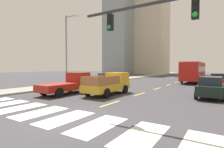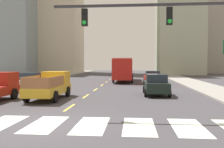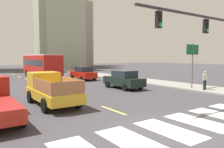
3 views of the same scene
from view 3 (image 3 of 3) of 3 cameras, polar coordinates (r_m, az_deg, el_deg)
ground_plane at (r=9.39m, az=14.77°, el=-14.15°), size 160.00×160.00×0.00m
sidewalk_right at (r=30.01m, az=2.74°, el=-1.04°), size 3.73×110.00×0.15m
crosswalk_stripe_3 at (r=8.07m, az=5.08°, el=-17.16°), size 1.30×3.02×0.01m
crosswalk_stripe_4 at (r=9.39m, az=14.77°, el=-14.13°), size 1.30×3.02×0.01m
crosswalk_stripe_5 at (r=10.91m, az=21.75°, el=-11.64°), size 1.30×3.02×0.01m
crosswalk_stripe_6 at (r=12.57m, az=26.86°, el=-9.68°), size 1.30×3.02×0.01m
lane_dash_0 at (r=12.26m, az=0.25°, el=-9.55°), size 0.16×2.40×0.01m
lane_dash_1 at (r=16.52m, az=-9.75°, el=-5.93°), size 0.16×2.40×0.01m
lane_dash_2 at (r=21.11m, az=-15.47°, el=-3.76°), size 0.16×2.40×0.01m
lane_dash_3 at (r=25.85m, az=-19.10°, el=-2.35°), size 0.16×2.40×0.01m
lane_dash_4 at (r=30.67m, az=-21.60°, el=-1.37°), size 0.16×2.40×0.01m
lane_dash_5 at (r=35.54m, az=-23.41°, el=-0.66°), size 0.16×2.40×0.01m
lane_dash_6 at (r=40.45m, az=-24.79°, el=-0.12°), size 0.16×2.40×0.01m
lane_dash_7 at (r=45.37m, az=-25.86°, el=0.31°), size 0.16×2.40×0.01m
pickup_stakebed at (r=14.22m, az=-16.06°, el=-3.93°), size 2.18×5.20×1.96m
city_bus at (r=32.54m, az=-18.28°, el=2.48°), size 2.72×10.80×3.32m
sedan_far at (r=20.37m, az=3.12°, el=-1.46°), size 2.02×4.40×1.72m
sedan_mid at (r=28.29m, az=-7.61°, el=0.18°), size 2.02×4.40×1.72m
traffic_signal_gantry at (r=15.55m, az=25.93°, el=8.75°), size 10.33×0.27×6.00m
direction_sign_green at (r=20.85m, az=20.54°, el=4.38°), size 1.70×0.12×4.20m
pedestrian_waiting at (r=20.23m, az=23.39°, el=-1.14°), size 0.53×0.34×1.64m
block_mid_left at (r=60.26m, az=-13.86°, el=10.72°), size 10.22×11.40×19.24m
block_mid_right at (r=72.53m, az=-9.33°, el=10.26°), size 7.48×8.79×20.61m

